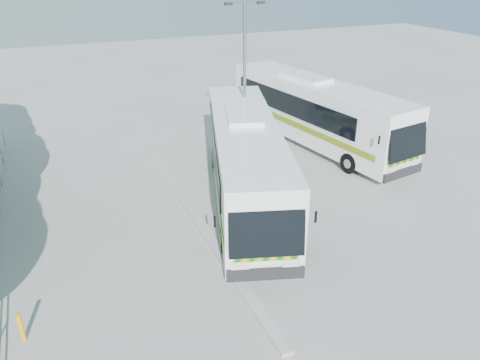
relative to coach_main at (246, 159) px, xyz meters
name	(u,v)px	position (x,y,z in m)	size (l,w,h in m)	color
ground	(268,234)	(-0.38, -3.08, -1.99)	(100.00, 100.00, 0.00)	#ADADA7
kerb_divider	(198,220)	(-2.68, -1.08, -1.91)	(0.40, 16.00, 0.15)	#B2B2AD
coach_main	(246,159)	(0.00, 0.00, 0.00)	(6.45, 13.24, 3.63)	white
coach_adjacent	(316,111)	(6.59, 4.89, 0.03)	(4.79, 13.50, 3.68)	white
lamppost	(245,78)	(1.62, 3.87, 2.64)	(2.05, 0.24, 8.39)	gray
bollard	(21,327)	(-9.46, -5.50, -1.50)	(0.14, 0.14, 0.97)	#DD9E0D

